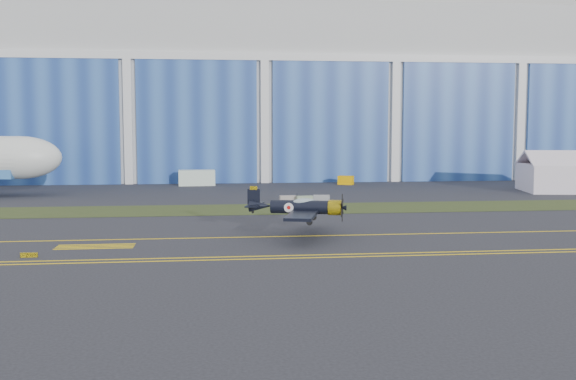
{
  "coord_description": "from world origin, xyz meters",
  "views": [
    {
      "loc": [
        -9.02,
        -61.44,
        9.42
      ],
      "look_at": [
        -1.4,
        4.08,
        3.11
      ],
      "focal_mm": 42.0,
      "sensor_mm": 36.0,
      "label": 1
    }
  ],
  "objects": [
    {
      "name": "edge_line_near",
      "position": [
        0.0,
        -14.5,
        0.01
      ],
      "size": [
        80.0,
        0.2,
        0.02
      ],
      "primitive_type": "cube",
      "color": "yellow",
      "rests_on": "ground"
    },
    {
      "name": "grass_median",
      "position": [
        0.0,
        14.0,
        0.02
      ],
      "size": [
        260.0,
        10.0,
        0.02
      ],
      "primitive_type": "cube",
      "color": "#475128",
      "rests_on": "ground"
    },
    {
      "name": "tug",
      "position": [
        12.66,
        44.57,
        0.69
      ],
      "size": [
        2.77,
        2.34,
        1.38
      ],
      "primitive_type": "cube",
      "rotation": [
        0.0,
        0.0,
        -0.44
      ],
      "color": "#FFB500",
      "rests_on": "ground"
    },
    {
      "name": "barrier_a",
      "position": [
        0.41,
        19.95,
        0.45
      ],
      "size": [
        2.06,
        0.83,
        0.9
      ],
      "primitive_type": "cube",
      "rotation": [
        0.0,
        0.0,
        0.12
      ],
      "color": "#9C9290",
      "rests_on": "ground"
    },
    {
      "name": "tent",
      "position": [
        42.1,
        29.36,
        2.97
      ],
      "size": [
        14.18,
        11.38,
        5.95
      ],
      "rotation": [
        0.0,
        0.0,
        -0.17
      ],
      "color": "white",
      "rests_on": "ground"
    },
    {
      "name": "ground",
      "position": [
        0.0,
        0.0,
        0.0
      ],
      "size": [
        260.0,
        260.0,
        0.0
      ],
      "primitive_type": "plane",
      "color": "#2B2C34",
      "rests_on": "ground"
    },
    {
      "name": "guard_board_left",
      "position": [
        -22.0,
        -12.0,
        0.17
      ],
      "size": [
        1.2,
        0.15,
        0.35
      ],
      "primitive_type": "cube",
      "color": "yellow",
      "rests_on": "ground"
    },
    {
      "name": "hangar",
      "position": [
        0.0,
        71.79,
        14.96
      ],
      "size": [
        220.0,
        45.7,
        30.0
      ],
      "color": "silver",
      "rests_on": "ground"
    },
    {
      "name": "barrier_b",
      "position": [
        2.41,
        19.32,
        0.45
      ],
      "size": [
        2.05,
        0.8,
        0.9
      ],
      "primitive_type": "cube",
      "rotation": [
        0.0,
        0.0,
        0.1
      ],
      "color": "gray",
      "rests_on": "ground"
    },
    {
      "name": "barrier_c",
      "position": [
        4.64,
        20.15,
        0.45
      ],
      "size": [
        2.07,
        0.9,
        0.9
      ],
      "primitive_type": "cube",
      "rotation": [
        0.0,
        0.0,
        -0.15
      ],
      "color": "gray",
      "rests_on": "ground"
    },
    {
      "name": "shipping_container",
      "position": [
        -11.12,
        45.38,
        1.23
      ],
      "size": [
        5.79,
        2.58,
        2.46
      ],
      "primitive_type": "cube",
      "rotation": [
        0.0,
        0.0,
        0.05
      ],
      "color": "silver",
      "rests_on": "ground"
    },
    {
      "name": "hold_short_ladder",
      "position": [
        -18.0,
        -8.1,
        0.01
      ],
      "size": [
        6.0,
        2.4,
        0.02
      ],
      "primitive_type": null,
      "color": "yellow",
      "rests_on": "ground"
    },
    {
      "name": "warbird",
      "position": [
        -1.4,
        -4.92,
        2.51
      ],
      "size": [
        12.24,
        13.62,
        3.42
      ],
      "rotation": [
        0.0,
        0.0,
        -0.27
      ],
      "color": "black",
      "rests_on": "ground"
    },
    {
      "name": "taxiway_centreline",
      "position": [
        0.0,
        -5.0,
        0.01
      ],
      "size": [
        200.0,
        0.2,
        0.02
      ],
      "primitive_type": "cube",
      "color": "yellow",
      "rests_on": "ground"
    },
    {
      "name": "edge_line_far",
      "position": [
        0.0,
        -13.5,
        0.01
      ],
      "size": [
        80.0,
        0.2,
        0.02
      ],
      "primitive_type": "cube",
      "color": "yellow",
      "rests_on": "ground"
    }
  ]
}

